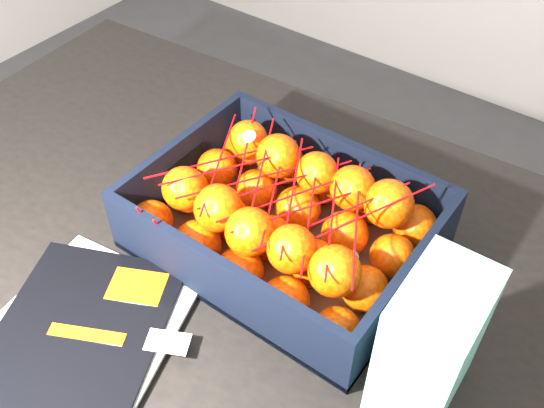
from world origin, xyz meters
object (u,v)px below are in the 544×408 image
Objects in this scene: table at (218,274)px; produce_crate at (284,230)px; retail_carton at (431,344)px; magazine_stack at (76,339)px.

produce_crate is at bearing 23.67° from table.
retail_carton is at bearing -7.28° from table.
table is 0.17m from produce_crate.
produce_crate is 0.28m from retail_carton.
table is 3.66× the size of magazine_stack.
table is at bearing 171.42° from retail_carton.
produce_crate reaches higher than table.
retail_carton reaches higher than magazine_stack.
produce_crate is (0.12, 0.29, 0.02)m from magazine_stack.
retail_carton is (0.38, 0.20, 0.09)m from magazine_stack.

